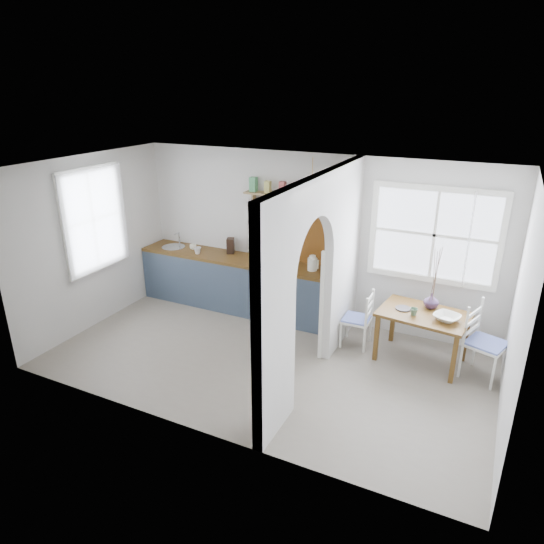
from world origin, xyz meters
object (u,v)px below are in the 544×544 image
at_px(kettle, 312,263).
at_px(dining_table, 421,337).
at_px(vase, 431,301).
at_px(chair_right, 487,343).
at_px(chair_left, 357,318).

bearing_deg(kettle, dining_table, -33.57).
bearing_deg(vase, kettle, 174.90).
bearing_deg(vase, dining_table, -103.51).
xyz_separation_m(dining_table, chair_right, (0.80, -0.07, 0.14)).
bearing_deg(chair_right, kettle, 99.40).
bearing_deg(kettle, chair_right, -31.51).
bearing_deg(chair_left, kettle, -113.61).
xyz_separation_m(kettle, vase, (1.78, -0.16, -0.20)).
relative_size(chair_right, kettle, 4.24).
bearing_deg(kettle, vase, -26.87).
bearing_deg(dining_table, vase, 83.73).
relative_size(dining_table, chair_right, 1.14).
height_order(chair_right, vase, chair_right).
relative_size(kettle, vase, 1.12).
distance_m(kettle, vase, 1.80).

